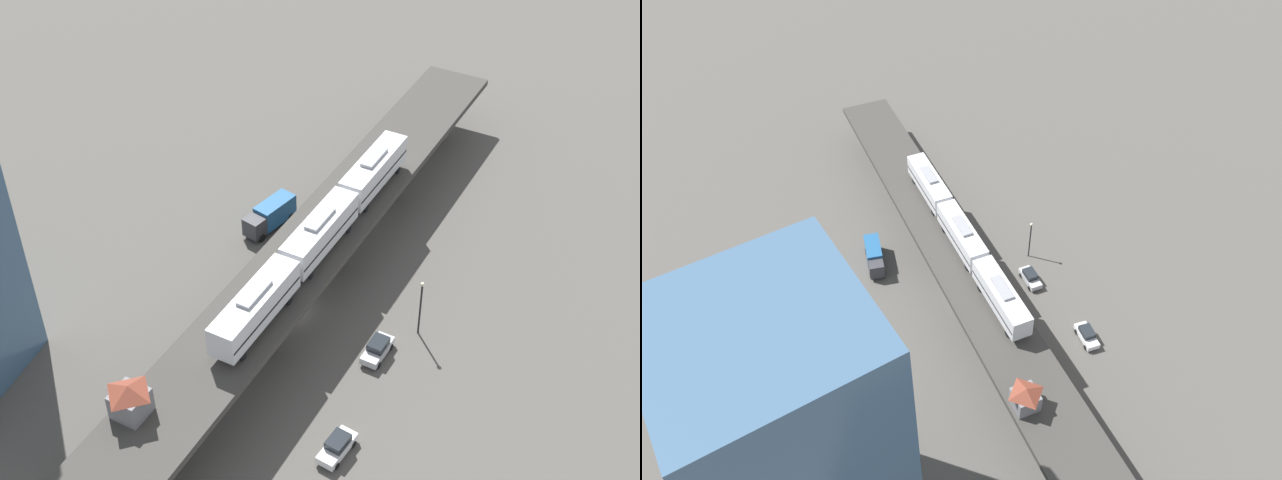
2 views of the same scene
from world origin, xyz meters
TOP-DOWN VIEW (x-y plane):
  - ground_plane at (0.00, 0.00)m, footprint 400.00×400.00m
  - elevated_viaduct at (-0.02, -0.15)m, footprint 22.63×92.19m
  - subway_train at (-1.88, -2.91)m, footprint 8.56×37.18m
  - signal_hut at (6.01, 22.68)m, footprint 3.68×3.68m
  - street_car_white at (-10.18, 16.02)m, footprint 2.81×4.70m
  - street_car_silver at (-10.15, 3.21)m, footprint 2.53×4.64m
  - delivery_truck at (7.82, -12.76)m, footprint 4.52×7.54m
  - street_lamp at (-13.22, -1.24)m, footprint 0.44×0.44m
  - office_tower at (30.35, 20.42)m, footprint 16.00×16.00m

SIDE VIEW (x-z plane):
  - ground_plane at x=0.00m, z-range 0.00..0.00m
  - street_car_white at x=-10.18m, z-range -0.01..1.88m
  - street_car_silver at x=-10.15m, z-range -0.01..1.88m
  - delivery_truck at x=7.82m, z-range 0.16..3.36m
  - street_lamp at x=-13.22m, z-range 0.64..7.58m
  - elevated_viaduct at x=-0.02m, z-range 2.38..8.94m
  - signal_hut at x=6.01m, z-range 6.66..10.06m
  - subway_train at x=-1.88m, z-range 6.87..11.32m
  - office_tower at x=30.35m, z-range 0.00..36.00m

